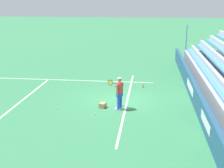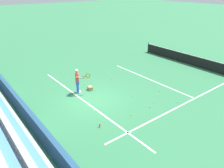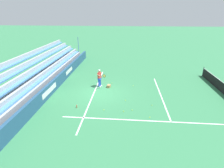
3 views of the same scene
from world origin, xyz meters
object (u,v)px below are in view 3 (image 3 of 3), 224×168
Objects in this scene: tennis_player at (100,78)px; tennis_ball_far_left at (112,83)px; tennis_ball_stray_back at (132,110)px; tennis_ball_by_box at (104,110)px; tennis_ball_near_player at (133,86)px; tennis_ball_on_baseline at (124,111)px; tennis_ball_toward_net at (125,100)px; tennis_ball_far_right at (150,117)px; ball_box_cardboard at (109,86)px; water_bottle at (77,106)px; tennis_ball_midcourt at (152,105)px.

tennis_ball_far_left is (-0.88, 1.12, -0.86)m from tennis_player.
tennis_ball_stray_back and tennis_ball_by_box have the same top height.
tennis_ball_far_left and tennis_ball_near_player have the same top height.
tennis_ball_on_baseline is (4.52, 2.46, -0.86)m from tennis_player.
tennis_ball_toward_net is 1.00× the size of tennis_ball_on_baseline.
tennis_ball_by_box is at bearing -1.62° from tennis_ball_far_left.
tennis_ball_stray_back and tennis_ball_near_player have the same top height.
tennis_ball_stray_back is at bearing -2.53° from tennis_ball_near_player.
tennis_ball_on_baseline is at bearing -3.47° from tennis_ball_toward_net.
tennis_ball_near_player is 4.96m from tennis_ball_on_baseline.
tennis_ball_far_right is at bearing 35.73° from tennis_ball_toward_net.
tennis_ball_by_box is (4.33, 0.07, -0.10)m from ball_box_cardboard.
tennis_ball_toward_net is at bearing -161.07° from tennis_ball_stray_back.
tennis_ball_toward_net is 4.00m from water_bottle.
tennis_ball_stray_back is 1.00× the size of tennis_ball_near_player.
tennis_ball_stray_back is (4.31, 3.08, -0.86)m from tennis_player.
ball_box_cardboard is at bearing -12.36° from tennis_ball_far_left.
tennis_ball_midcourt is 5.58m from tennis_ball_far_left.
ball_box_cardboard is at bearing -78.27° from tennis_ball_near_player.
ball_box_cardboard reaches higher than tennis_ball_far_left.
tennis_ball_by_box and tennis_ball_near_player have the same top height.
ball_box_cardboard is 6.06× the size of tennis_ball_far_left.
tennis_ball_midcourt is (3.43, 4.66, -0.86)m from tennis_player.
water_bottle reaches higher than tennis_ball_near_player.
tennis_ball_near_player is at bearing 167.02° from tennis_ball_toward_net.
tennis_ball_far_left is 1.00× the size of tennis_ball_near_player.
tennis_ball_midcourt is 5.88m from water_bottle.
tennis_ball_by_box is at bearing -25.71° from tennis_ball_near_player.
tennis_ball_stray_back and tennis_ball_toward_net have the same top height.
tennis_ball_toward_net is at bearing -144.27° from tennis_ball_far_right.
tennis_ball_midcourt and tennis_ball_far_right have the same top height.
tennis_ball_far_right is (5.06, 3.40, -0.10)m from ball_box_cardboard.
tennis_ball_on_baseline is (4.39, 1.56, -0.10)m from ball_box_cardboard.
ball_box_cardboard is 1.04m from tennis_ball_far_left.
tennis_ball_toward_net is 1.00× the size of tennis_ball_far_right.
water_bottle is (1.47, -3.72, 0.08)m from tennis_ball_toward_net.
tennis_ball_far_right is (6.07, 3.17, 0.00)m from tennis_ball_far_left.
tennis_ball_far_right is at bearing 77.65° from tennis_ball_by_box.
tennis_ball_on_baseline is (0.21, -0.63, 0.00)m from tennis_ball_stray_back.
tennis_ball_by_box is at bearing 0.92° from ball_box_cardboard.
tennis_ball_far_left and tennis_ball_on_baseline have the same top height.
tennis_ball_far_left is (-4.31, -3.55, 0.00)m from tennis_ball_midcourt.
tennis_ball_far_left is (-1.01, 0.22, -0.10)m from ball_box_cardboard.
tennis_ball_far_left is 5.62m from water_bottle.
tennis_ball_by_box is at bearing -85.80° from tennis_ball_stray_back.
ball_box_cardboard is 6.06× the size of tennis_ball_by_box.
tennis_ball_midcourt is 1.00× the size of tennis_ball_on_baseline.
ball_box_cardboard is 4.72m from tennis_ball_stray_back.
tennis_ball_stray_back is at bearing -126.22° from tennis_ball_far_right.
tennis_ball_midcourt and tennis_ball_near_player have the same top height.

